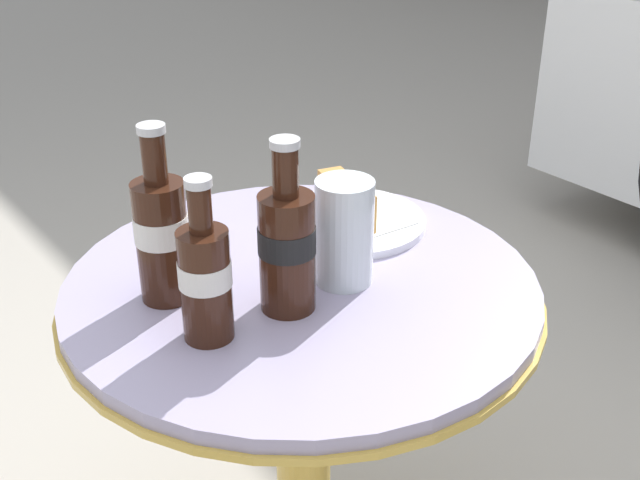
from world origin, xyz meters
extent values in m
cylinder|color=gold|center=(0.00, 0.00, 0.35)|extent=(0.08, 0.08, 0.65)
cylinder|color=gold|center=(0.00, 0.00, 0.67)|extent=(0.66, 0.66, 0.01)
cylinder|color=#9E93B2|center=(0.00, 0.00, 0.68)|extent=(0.65, 0.65, 0.02)
cylinder|color=#33190F|center=(0.05, -0.05, 0.77)|extent=(0.07, 0.07, 0.16)
cylinder|color=black|center=(0.05, -0.05, 0.79)|extent=(0.07, 0.07, 0.03)
cylinder|color=#33190F|center=(0.05, -0.05, 0.88)|extent=(0.03, 0.03, 0.06)
cylinder|color=silver|center=(0.05, -0.05, 0.92)|extent=(0.04, 0.04, 0.01)
cylinder|color=#33190F|center=(0.04, -0.17, 0.76)|extent=(0.06, 0.06, 0.14)
cylinder|color=silver|center=(0.04, -0.17, 0.78)|extent=(0.06, 0.06, 0.03)
cylinder|color=#33190F|center=(0.04, -0.17, 0.86)|extent=(0.03, 0.03, 0.06)
cylinder|color=silver|center=(0.04, -0.17, 0.90)|extent=(0.03, 0.03, 0.01)
cylinder|color=#33190F|center=(-0.07, -0.17, 0.77)|extent=(0.07, 0.07, 0.16)
cylinder|color=silver|center=(-0.07, -0.17, 0.79)|extent=(0.07, 0.07, 0.04)
cylinder|color=#33190F|center=(-0.07, -0.17, 0.89)|extent=(0.03, 0.03, 0.06)
cylinder|color=silver|center=(-0.07, -0.17, 0.93)|extent=(0.03, 0.03, 0.01)
cylinder|color=black|center=(0.04, 0.04, 0.75)|extent=(0.07, 0.07, 0.11)
cylinder|color=silver|center=(0.04, 0.04, 0.77)|extent=(0.08, 0.08, 0.15)
cylinder|color=white|center=(-0.09, 0.16, 0.70)|extent=(0.23, 0.23, 0.01)
cube|color=white|center=(-0.09, 0.16, 0.71)|extent=(0.16, 0.16, 0.00)
cube|color=#B77F3D|center=(-0.09, 0.15, 0.74)|extent=(0.14, 0.07, 0.06)
camera|label=1|loc=(0.76, -0.56, 1.24)|focal=45.00mm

